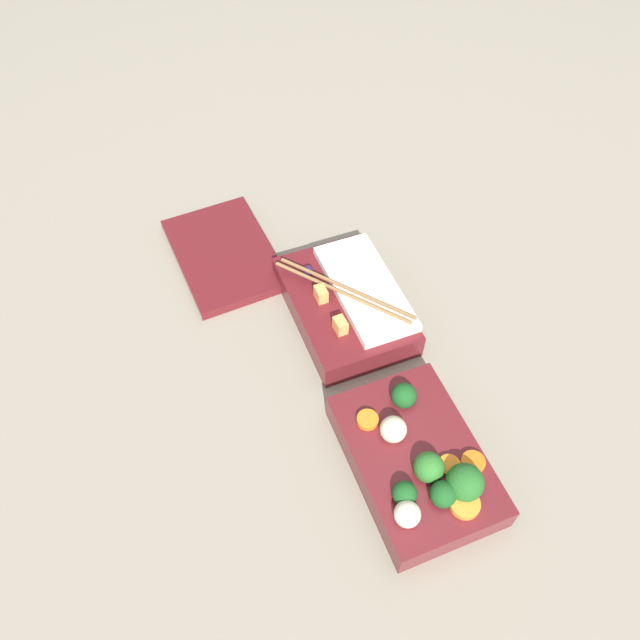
# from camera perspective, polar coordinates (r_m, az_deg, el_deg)

# --- Properties ---
(ground_plane) EXTENTS (3.00, 3.00, 0.00)m
(ground_plane) POSITION_cam_1_polar(r_m,az_deg,el_deg) (0.81, 5.25, -6.09)
(ground_plane) COLOR gray
(bento_tray_vegetable) EXTENTS (0.21, 0.14, 0.07)m
(bento_tray_vegetable) POSITION_cam_1_polar(r_m,az_deg,el_deg) (0.74, 8.93, -12.61)
(bento_tray_vegetable) COLOR maroon
(bento_tray_vegetable) RESTS_ON ground_plane
(bento_tray_rice) EXTENTS (0.21, 0.14, 0.06)m
(bento_tray_rice) POSITION_cam_1_polar(r_m,az_deg,el_deg) (0.86, 2.49, 1.57)
(bento_tray_rice) COLOR maroon
(bento_tray_rice) RESTS_ON ground_plane
(bento_lid) EXTENTS (0.21, 0.15, 0.02)m
(bento_lid) POSITION_cam_1_polar(r_m,az_deg,el_deg) (0.95, -8.75, 5.97)
(bento_lid) COLOR maroon
(bento_lid) RESTS_ON ground_plane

